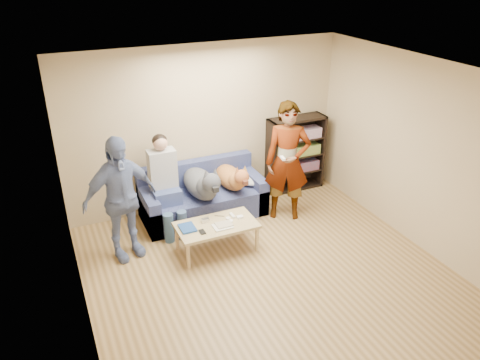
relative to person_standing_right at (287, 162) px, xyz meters
name	(u,v)px	position (x,y,z in m)	size (l,w,h in m)	color
ground	(279,286)	(-0.93, -1.52, -0.93)	(5.00, 5.00, 0.00)	olive
ceiling	(289,80)	(-0.93, -1.52, 1.67)	(5.00, 5.00, 0.00)	white
wall_back	(206,127)	(-0.93, 0.98, 0.37)	(4.50, 4.50, 0.00)	tan
wall_front	(459,347)	(-0.93, -4.02, 0.37)	(4.50, 4.50, 0.00)	tan
wall_left	(77,239)	(-3.18, -1.52, 0.37)	(5.00, 5.00, 0.00)	tan
wall_right	(434,162)	(1.32, -1.52, 0.37)	(5.00, 5.00, 0.00)	tan
blanket	(253,181)	(-0.36, 0.43, -0.44)	(0.36, 0.31, 0.12)	#B0AFB4
person_standing_right	(287,162)	(0.00, 0.00, 0.00)	(0.68, 0.44, 1.85)	gray
person_standing_left	(120,199)	(-2.52, -0.05, -0.06)	(1.02, 0.42, 1.74)	#7589BB
held_controller	(283,158)	(-0.20, -0.20, 0.17)	(0.04, 0.13, 0.03)	white
notebook_blue	(187,228)	(-1.75, -0.40, -0.49)	(0.20, 0.26, 0.03)	navy
papers	(223,226)	(-1.30, -0.55, -0.50)	(0.26, 0.20, 0.01)	silver
magazine	(224,224)	(-1.27, -0.53, -0.49)	(0.22, 0.17, 0.01)	#AAA088
camera_silver	(205,220)	(-1.47, -0.33, -0.48)	(0.11, 0.06, 0.05)	silver
controller_a	(232,216)	(-1.07, -0.35, -0.49)	(0.04, 0.13, 0.03)	white
controller_b	(240,217)	(-0.99, -0.43, -0.49)	(0.09, 0.06, 0.03)	white
headphone_cup_a	(230,221)	(-1.15, -0.47, -0.50)	(0.07, 0.07, 0.02)	white
headphone_cup_b	(228,218)	(-1.15, -0.39, -0.50)	(0.07, 0.07, 0.02)	white
pen_orange	(219,230)	(-1.37, -0.61, -0.50)	(0.01, 0.01, 0.14)	orange
pen_black	(220,216)	(-1.23, -0.27, -0.50)	(0.01, 0.01, 0.14)	black
wallet	(202,232)	(-1.60, -0.57, -0.50)	(0.07, 0.12, 0.01)	black
sofa	(202,198)	(-1.18, 0.57, -0.65)	(1.90, 0.85, 0.82)	#515B93
person_seated	(165,180)	(-1.79, 0.45, -0.15)	(0.40, 0.73, 1.47)	#3F4C8A
dog_gray	(202,184)	(-1.25, 0.35, -0.28)	(0.44, 1.26, 0.64)	#53565F
dog_tan	(232,178)	(-0.73, 0.44, -0.31)	(0.37, 1.14, 0.53)	#B36136
coffee_table	(217,227)	(-1.35, -0.45, -0.55)	(1.10, 0.60, 0.42)	tan
bookshelf	(295,152)	(0.62, 0.81, -0.25)	(1.00, 0.34, 1.30)	black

